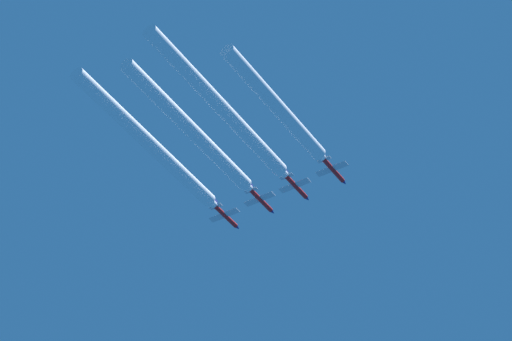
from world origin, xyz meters
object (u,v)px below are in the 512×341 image
jet_far_left (226,216)px  jet_inner_right (334,170)px  jet_center (296,187)px  jet_inner_left (261,200)px

jet_far_left → jet_inner_right: 33.28m
jet_far_left → jet_center: (21.90, -0.16, 0.49)m
jet_inner_right → jet_far_left: bearing=178.6°
jet_inner_left → jet_inner_right: jet_inner_right is taller
jet_inner_left → jet_center: size_ratio=1.00×
jet_center → jet_inner_right: (11.37, -0.62, 0.07)m
jet_far_left → jet_inner_left: 11.42m
jet_far_left → jet_center: 21.90m
jet_far_left → jet_inner_left: size_ratio=1.00×
jet_inner_left → jet_inner_right: size_ratio=1.00×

